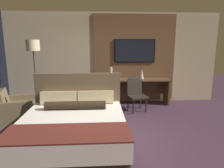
{
  "coord_description": "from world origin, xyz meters",
  "views": [
    {
      "loc": [
        -0.14,
        -3.71,
        1.86
      ],
      "look_at": [
        0.15,
        1.05,
        0.89
      ],
      "focal_mm": 32.0,
      "sensor_mm": 36.0,
      "label": 1
    }
  ],
  "objects_px": {
    "bed": "(74,127)",
    "floor_lamp": "(33,52)",
    "desk": "(135,87)",
    "vase_short": "(142,74)",
    "armchair_by_window": "(16,110)",
    "vase_tall": "(111,73)",
    "desk_chair": "(136,93)",
    "tv": "(135,51)",
    "book": "(133,79)"
  },
  "relations": [
    {
      "from": "desk",
      "to": "desk_chair",
      "type": "relative_size",
      "value": 2.39
    },
    {
      "from": "tv",
      "to": "book",
      "type": "height_order",
      "value": "tv"
    },
    {
      "from": "tv",
      "to": "desk_chair",
      "type": "distance_m",
      "value": 1.4
    },
    {
      "from": "vase_tall",
      "to": "book",
      "type": "relative_size",
      "value": 1.61
    },
    {
      "from": "armchair_by_window",
      "to": "vase_short",
      "type": "distance_m",
      "value": 3.64
    },
    {
      "from": "bed",
      "to": "armchair_by_window",
      "type": "bearing_deg",
      "value": 142.18
    },
    {
      "from": "tv",
      "to": "bed",
      "type": "bearing_deg",
      "value": -120.9
    },
    {
      "from": "desk_chair",
      "to": "vase_short",
      "type": "bearing_deg",
      "value": 51.0
    },
    {
      "from": "vase_tall",
      "to": "desk",
      "type": "bearing_deg",
      "value": 3.09
    },
    {
      "from": "bed",
      "to": "vase_tall",
      "type": "bearing_deg",
      "value": 70.79
    },
    {
      "from": "armchair_by_window",
      "to": "book",
      "type": "relative_size",
      "value": 4.11
    },
    {
      "from": "vase_tall",
      "to": "vase_short",
      "type": "bearing_deg",
      "value": 4.53
    },
    {
      "from": "desk_chair",
      "to": "vase_tall",
      "type": "xyz_separation_m",
      "value": [
        -0.67,
        0.57,
        0.47
      ]
    },
    {
      "from": "tv",
      "to": "vase_short",
      "type": "relative_size",
      "value": 4.31
    },
    {
      "from": "tv",
      "to": "floor_lamp",
      "type": "relative_size",
      "value": 0.66
    },
    {
      "from": "desk",
      "to": "vase_short",
      "type": "relative_size",
      "value": 6.91
    },
    {
      "from": "tv",
      "to": "vase_short",
      "type": "bearing_deg",
      "value": -41.04
    },
    {
      "from": "desk",
      "to": "floor_lamp",
      "type": "distance_m",
      "value": 3.09
    },
    {
      "from": "bed",
      "to": "desk_chair",
      "type": "height_order",
      "value": "bed"
    },
    {
      "from": "armchair_by_window",
      "to": "vase_tall",
      "type": "bearing_deg",
      "value": -75.58
    },
    {
      "from": "bed",
      "to": "vase_short",
      "type": "xyz_separation_m",
      "value": [
        1.81,
        2.49,
        0.61
      ]
    },
    {
      "from": "bed",
      "to": "vase_short",
      "type": "distance_m",
      "value": 3.13
    },
    {
      "from": "desk",
      "to": "vase_tall",
      "type": "relative_size",
      "value": 5.56
    },
    {
      "from": "floor_lamp",
      "to": "vase_tall",
      "type": "xyz_separation_m",
      "value": [
        2.05,
        0.63,
        -0.68
      ]
    },
    {
      "from": "bed",
      "to": "vase_short",
      "type": "relative_size",
      "value": 6.99
    },
    {
      "from": "bed",
      "to": "floor_lamp",
      "type": "distance_m",
      "value": 2.53
    },
    {
      "from": "desk_chair",
      "to": "vase_short",
      "type": "relative_size",
      "value": 2.9
    },
    {
      "from": "armchair_by_window",
      "to": "desk_chair",
      "type": "bearing_deg",
      "value": -90.74
    },
    {
      "from": "tv",
      "to": "book",
      "type": "xyz_separation_m",
      "value": [
        -0.08,
        -0.25,
        -0.83
      ]
    },
    {
      "from": "bed",
      "to": "tv",
      "type": "relative_size",
      "value": 1.62
    },
    {
      "from": "desk_chair",
      "to": "vase_tall",
      "type": "relative_size",
      "value": 2.33
    },
    {
      "from": "desk",
      "to": "floor_lamp",
      "type": "relative_size",
      "value": 1.05
    },
    {
      "from": "desk",
      "to": "floor_lamp",
      "type": "bearing_deg",
      "value": -166.55
    },
    {
      "from": "armchair_by_window",
      "to": "desk",
      "type": "bearing_deg",
      "value": -80.86
    },
    {
      "from": "armchair_by_window",
      "to": "vase_short",
      "type": "height_order",
      "value": "vase_short"
    },
    {
      "from": "armchair_by_window",
      "to": "floor_lamp",
      "type": "bearing_deg",
      "value": -41.48
    },
    {
      "from": "desk_chair",
      "to": "bed",
      "type": "bearing_deg",
      "value": -143.82
    },
    {
      "from": "bed",
      "to": "armchair_by_window",
      "type": "height_order",
      "value": "bed"
    },
    {
      "from": "desk",
      "to": "armchair_by_window",
      "type": "relative_size",
      "value": 2.17
    },
    {
      "from": "desk",
      "to": "book",
      "type": "height_order",
      "value": "book"
    },
    {
      "from": "bed",
      "to": "desk_chair",
      "type": "bearing_deg",
      "value": 50.63
    },
    {
      "from": "bed",
      "to": "floor_lamp",
      "type": "relative_size",
      "value": 1.06
    },
    {
      "from": "desk",
      "to": "desk_chair",
      "type": "bearing_deg",
      "value": -98.07
    },
    {
      "from": "desk",
      "to": "vase_short",
      "type": "bearing_deg",
      "value": 9.7
    },
    {
      "from": "desk",
      "to": "tv",
      "type": "xyz_separation_m",
      "value": [
        0.0,
        0.22,
        1.09
      ]
    },
    {
      "from": "bed",
      "to": "floor_lamp",
      "type": "bearing_deg",
      "value": 124.18
    },
    {
      "from": "desk_chair",
      "to": "floor_lamp",
      "type": "bearing_deg",
      "value": 166.83
    },
    {
      "from": "desk_chair",
      "to": "armchair_by_window",
      "type": "xyz_separation_m",
      "value": [
        -3.04,
        -0.65,
        -0.23
      ]
    },
    {
      "from": "desk",
      "to": "armchair_by_window",
      "type": "xyz_separation_m",
      "value": [
        -3.13,
        -1.26,
        -0.27
      ]
    },
    {
      "from": "vase_short",
      "to": "bed",
      "type": "bearing_deg",
      "value": -125.98
    }
  ]
}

